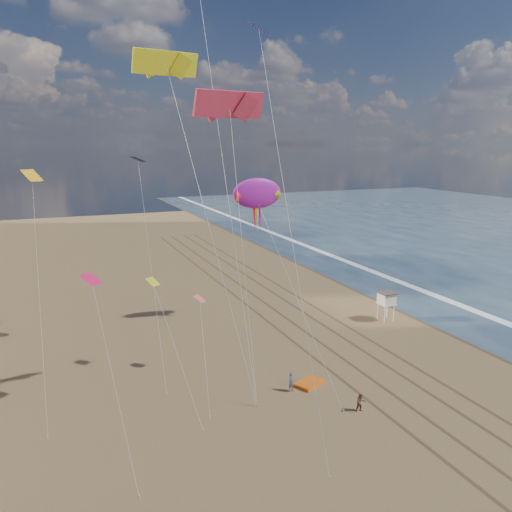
{
  "coord_description": "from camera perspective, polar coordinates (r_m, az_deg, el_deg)",
  "views": [
    {
      "loc": [
        -22.92,
        -15.09,
        19.51
      ],
      "look_at": [
        -5.74,
        26.0,
        9.5
      ],
      "focal_mm": 35.0,
      "sensor_mm": 36.0,
      "label": 1
    }
  ],
  "objects": [
    {
      "name": "kite_flyer_b",
      "position": [
        39.42,
        11.89,
        -16.05
      ],
      "size": [
        0.78,
        0.64,
        1.49
      ],
      "primitive_type": "imported",
      "rotation": [
        0.0,
        0.0,
        -0.1
      ],
      "color": "brown",
      "rests_on": "ground"
    },
    {
      "name": "lifeguard_stand",
      "position": [
        58.01,
        14.7,
        -4.76
      ],
      "size": [
        1.84,
        1.84,
        3.32
      ],
      "color": "white",
      "rests_on": "ground"
    },
    {
      "name": "foam",
      "position": [
        74.45,
        16.65,
        -3.07
      ],
      "size": [
        260.0,
        260.0,
        0.0
      ],
      "primitive_type": "plane",
      "color": "white",
      "rests_on": "ground"
    },
    {
      "name": "show_kite",
      "position": [
        53.26,
        0.14,
        7.13
      ],
      "size": [
        4.96,
        10.69,
        24.28
      ],
      "color": "#A219A2",
      "rests_on": "ground"
    },
    {
      "name": "parafoils",
      "position": [
        41.36,
        -7.95,
        26.93
      ],
      "size": [
        7.72,
        14.81,
        16.54
      ],
      "color": "black",
      "rests_on": "ground"
    },
    {
      "name": "kite_flyer_a",
      "position": [
        41.48,
        4.07,
        -14.16
      ],
      "size": [
        0.68,
        0.55,
        1.62
      ],
      "primitive_type": "imported",
      "rotation": [
        0.0,
        0.0,
        0.31
      ],
      "color": "slate",
      "rests_on": "ground"
    },
    {
      "name": "grounded_kite",
      "position": [
        42.91,
        6.09,
        -14.25
      ],
      "size": [
        2.86,
        2.45,
        0.28
      ],
      "primitive_type": "cube",
      "rotation": [
        0.0,
        0.0,
        0.45
      ],
      "color": "orange",
      "rests_on": "ground"
    },
    {
      "name": "tracks",
      "position": [
        55.34,
        6.4,
        -8.05
      ],
      "size": [
        7.68,
        120.0,
        0.01
      ],
      "color": "brown",
      "rests_on": "ground"
    },
    {
      "name": "wet_sand",
      "position": [
        71.92,
        14.05,
        -3.46
      ],
      "size": [
        260.0,
        260.0,
        0.0
      ],
      "primitive_type": "plane",
      "color": "#42301E",
      "rests_on": "ground"
    },
    {
      "name": "small_kites",
      "position": [
        40.02,
        -13.16,
        8.13
      ],
      "size": [
        16.52,
        16.71,
        20.7
      ],
      "color": "black",
      "rests_on": "ground"
    }
  ]
}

